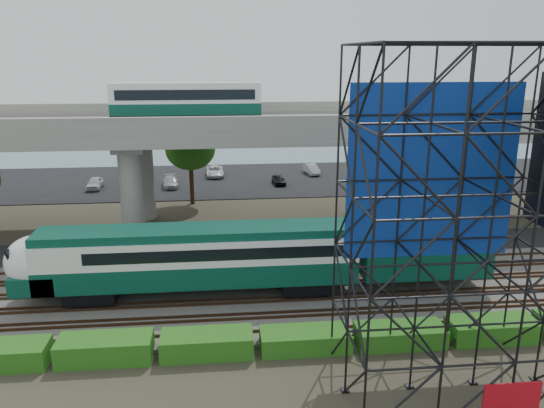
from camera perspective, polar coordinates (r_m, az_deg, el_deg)
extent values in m
plane|color=#474233|center=(31.92, 0.52, -11.42)|extent=(140.00, 140.00, 0.00)
cube|color=slate|center=(33.65, 0.14, -9.72)|extent=(90.00, 12.00, 0.20)
cube|color=black|center=(41.47, -1.05, -4.74)|extent=(90.00, 5.00, 0.08)
cube|color=black|center=(63.96, -2.77, 2.66)|extent=(90.00, 18.00, 0.08)
cube|color=slate|center=(85.51, -3.55, 6.00)|extent=(140.00, 40.00, 0.03)
cube|color=#472D1E|center=(29.41, 1.10, -13.35)|extent=(90.00, 0.08, 0.16)
cube|color=#472D1E|center=(30.66, 0.78, -12.05)|extent=(90.00, 0.08, 0.16)
cube|color=#472D1E|center=(31.15, 0.66, -11.57)|extent=(90.00, 0.08, 0.16)
cube|color=#472D1E|center=(32.43, 0.38, -10.40)|extent=(90.00, 0.08, 0.16)
cube|color=#472D1E|center=(32.93, 0.27, -9.97)|extent=(90.00, 0.08, 0.16)
cube|color=#472D1E|center=(34.23, 0.02, -8.93)|extent=(90.00, 0.08, 0.16)
cube|color=#472D1E|center=(34.73, -0.07, -8.54)|extent=(90.00, 0.08, 0.16)
cube|color=#472D1E|center=(36.04, -0.30, -7.60)|extent=(90.00, 0.08, 0.16)
cube|color=#472D1E|center=(36.56, -0.38, -7.25)|extent=(90.00, 0.08, 0.16)
cube|color=#472D1E|center=(37.88, -0.59, -6.40)|extent=(90.00, 0.08, 0.16)
cube|color=black|center=(34.14, -18.79, -8.92)|extent=(3.00, 2.20, 0.90)
cube|color=black|center=(33.60, 3.57, -8.46)|extent=(3.00, 2.20, 0.90)
cube|color=#094132|center=(32.78, -7.77, -7.03)|extent=(19.00, 3.00, 1.40)
cube|color=silver|center=(32.25, -7.87, -4.66)|extent=(19.00, 3.00, 1.50)
cube|color=#094132|center=(31.91, -7.93, -2.98)|extent=(19.00, 2.60, 0.50)
cube|color=black|center=(32.20, -6.09, -4.53)|extent=(15.00, 3.06, 0.70)
ellipsoid|color=silver|center=(34.20, -24.02, -5.71)|extent=(3.60, 3.00, 3.20)
cube|color=#094132|center=(34.57, -23.82, -7.34)|extent=(2.60, 3.00, 1.10)
cube|color=black|center=(34.40, -25.86, -4.93)|extent=(0.48, 2.00, 1.09)
cube|color=#094132|center=(34.74, 15.98, -4.41)|extent=(8.00, 3.00, 3.40)
cube|color=#9E9B93|center=(44.71, -1.69, 8.11)|extent=(80.00, 12.00, 1.20)
cube|color=#9E9B93|center=(38.88, -1.10, 8.65)|extent=(80.00, 0.50, 1.10)
cube|color=#9E9B93|center=(50.28, -2.17, 10.28)|extent=(80.00, 0.50, 1.10)
cylinder|color=#9E9B93|center=(42.63, -14.83, 0.88)|extent=(1.80, 1.80, 8.00)
cylinder|color=#9E9B93|center=(49.35, -13.62, 2.98)|extent=(1.80, 1.80, 8.00)
cube|color=#9E9B93|center=(45.27, -14.49, 6.56)|extent=(2.40, 9.00, 0.60)
cylinder|color=#9E9B93|center=(44.05, 11.78, 1.56)|extent=(1.80, 1.80, 8.00)
cylinder|color=#9E9B93|center=(50.59, 9.46, 3.52)|extent=(1.80, 1.80, 8.00)
cube|color=#9E9B93|center=(46.61, 10.77, 7.04)|extent=(2.40, 9.00, 0.60)
cylinder|color=#9E9B93|center=(57.92, 26.96, 3.56)|extent=(1.80, 1.80, 8.00)
cube|color=black|center=(44.56, -9.09, 9.12)|extent=(12.00, 2.50, 0.70)
cube|color=#094132|center=(44.48, -9.13, 10.15)|extent=(12.00, 2.50, 0.90)
cube|color=silver|center=(44.39, -9.19, 11.56)|extent=(12.00, 2.50, 1.30)
cube|color=black|center=(44.38, -9.20, 11.62)|extent=(11.00, 2.56, 0.80)
cube|color=silver|center=(44.34, -9.24, 12.59)|extent=(12.00, 2.40, 0.30)
cube|color=navy|center=(25.79, 16.85, 3.25)|extent=(8.10, 0.08, 8.25)
cube|color=#B40C18|center=(24.49, 24.34, -18.70)|extent=(2.40, 0.08, 1.60)
cube|color=black|center=(26.78, 17.75, -18.00)|extent=(9.36, 6.36, 0.08)
cube|color=#1E5C15|center=(29.81, -27.24, -14.26)|extent=(4.60, 1.80, 1.10)
cube|color=#1E5C15|center=(28.34, -17.51, -14.63)|extent=(4.60, 1.80, 1.20)
cube|color=#1E5C15|center=(27.74, -7.01, -14.71)|extent=(4.60, 1.80, 1.15)
cube|color=#1E5C15|center=(28.06, 3.59, -14.38)|extent=(4.60, 1.80, 1.03)
cube|color=#1E5C15|center=(29.21, 13.60, -13.54)|extent=(4.60, 1.80, 1.01)
cube|color=#1E5C15|center=(31.11, 22.55, -12.35)|extent=(4.60, 1.80, 1.12)
cylinder|color=#382314|center=(45.80, 16.45, -0.29)|extent=(0.44, 0.44, 4.80)
ellipsoid|color=#1E5C15|center=(45.05, 16.77, 3.62)|extent=(4.94, 4.94, 4.18)
cylinder|color=#382314|center=(53.69, -8.65, 2.52)|extent=(0.44, 0.44, 4.80)
ellipsoid|color=#1E5C15|center=(53.05, -8.79, 5.88)|extent=(4.94, 4.94, 4.18)
imported|color=black|center=(41.49, -13.56, -4.06)|extent=(5.77, 4.09, 1.46)
imported|color=beige|center=(62.41, -18.51, 2.14)|extent=(1.57, 3.70, 1.25)
imported|color=#A3A5AB|center=(66.60, -15.03, 3.24)|extent=(1.85, 3.90, 1.23)
imported|color=#9FA1A6|center=(61.09, -10.88, 2.35)|extent=(2.03, 4.10, 1.14)
imported|color=silver|center=(65.70, -6.17, 3.53)|extent=(2.18, 4.49, 1.23)
imported|color=black|center=(61.20, 0.73, 2.63)|extent=(1.55, 3.28, 1.08)
imported|color=#A2A5AA|center=(66.67, 4.28, 3.75)|extent=(1.83, 3.83, 1.21)
imported|color=#B8B8B8|center=(62.87, 9.18, 2.89)|extent=(2.15, 4.64, 1.31)
imported|color=#9D9FA4|center=(69.29, 13.03, 3.89)|extent=(3.17, 5.08, 1.31)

